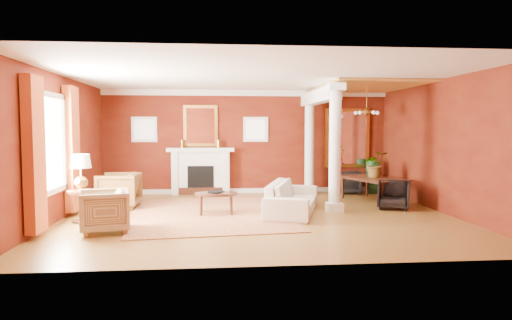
{
  "coord_description": "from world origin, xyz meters",
  "views": [
    {
      "loc": [
        -0.91,
        -9.41,
        1.83
      ],
      "look_at": [
        -0.03,
        0.34,
        1.15
      ],
      "focal_mm": 32.0,
      "sensor_mm": 36.0,
      "label": 1
    }
  ],
  "objects": [
    {
      "name": "coffee_table",
      "position": [
        -0.89,
        0.24,
        0.42
      ],
      "size": [
        0.91,
        0.91,
        0.46
      ],
      "rotation": [
        0.0,
        0.0,
        0.02
      ],
      "color": "black",
      "rests_on": "ground"
    },
    {
      "name": "armchair_leopard",
      "position": [
        -3.11,
        1.21,
        0.45
      ],
      "size": [
        0.86,
        0.91,
        0.9
      ],
      "primitive_type": "imported",
      "rotation": [
        0.0,
        0.0,
        -1.62
      ],
      "color": "black",
      "rests_on": "ground"
    },
    {
      "name": "column_back",
      "position": [
        1.7,
        3.0,
        1.43
      ],
      "size": [
        0.36,
        0.36,
        2.8
      ],
      "color": "white",
      "rests_on": "ground"
    },
    {
      "name": "green_urn",
      "position": [
        3.5,
        3.0,
        0.36
      ],
      "size": [
        0.39,
        0.39,
        0.93
      ],
      "color": "#14411F",
      "rests_on": "ground"
    },
    {
      "name": "base_trim",
      "position": [
        0.0,
        3.46,
        0.06
      ],
      "size": [
        8.0,
        0.08,
        0.12
      ],
      "primitive_type": "cube",
      "color": "white",
      "rests_on": "ground"
    },
    {
      "name": "column_front",
      "position": [
        1.7,
        0.3,
        1.43
      ],
      "size": [
        0.36,
        0.36,
        2.8
      ],
      "color": "white",
      "rests_on": "ground"
    },
    {
      "name": "crown_trim",
      "position": [
        0.0,
        3.46,
        2.82
      ],
      "size": [
        8.0,
        0.08,
        0.16
      ],
      "primitive_type": "cube",
      "color": "white",
      "rests_on": "room_shell"
    },
    {
      "name": "room_shell",
      "position": [
        0.0,
        0.0,
        2.02
      ],
      "size": [
        8.04,
        7.04,
        2.92
      ],
      "color": "#62210D",
      "rests_on": "ground"
    },
    {
      "name": "dining_chair_far",
      "position": [
        2.78,
        3.0,
        0.36
      ],
      "size": [
        0.76,
        0.72,
        0.72
      ],
      "primitive_type": "imported",
      "rotation": [
        0.0,
        0.0,
        3.03
      ],
      "color": "black",
      "rests_on": "ground"
    },
    {
      "name": "fireplace",
      "position": [
        -1.3,
        3.32,
        0.65
      ],
      "size": [
        1.85,
        0.42,
        1.29
      ],
      "color": "white",
      "rests_on": "ground"
    },
    {
      "name": "side_table",
      "position": [
        -3.5,
        -0.33,
        0.87
      ],
      "size": [
        0.53,
        0.53,
        1.33
      ],
      "rotation": [
        0.0,
        0.0,
        0.35
      ],
      "color": "black",
      "rests_on": "ground"
    },
    {
      "name": "dining_table",
      "position": [
        3.09,
        1.62,
        0.48
      ],
      "size": [
        1.13,
        1.82,
        0.96
      ],
      "primitive_type": "imported",
      "rotation": [
        0.0,
        0.0,
        1.9
      ],
      "color": "black",
      "rests_on": "ground"
    },
    {
      "name": "potted_plant",
      "position": [
        3.1,
        1.64,
        1.21
      ],
      "size": [
        0.64,
        0.7,
        0.51
      ],
      "primitive_type": "imported",
      "rotation": [
        0.0,
        0.0,
        -0.09
      ],
      "color": "#26591E",
      "rests_on": "dining_table"
    },
    {
      "name": "armchair_stripe",
      "position": [
        -2.86,
        -1.26,
        0.42
      ],
      "size": [
        0.93,
        0.97,
        0.83
      ],
      "primitive_type": "imported",
      "rotation": [
        0.0,
        0.0,
        -1.33
      ],
      "color": "tan",
      "rests_on": "ground"
    },
    {
      "name": "sofa",
      "position": [
        0.76,
        0.24,
        0.45
      ],
      "size": [
        1.33,
        2.42,
        0.91
      ],
      "primitive_type": "imported",
      "rotation": [
        0.0,
        0.0,
        1.27
      ],
      "color": "#F1E2CB",
      "rests_on": "ground"
    },
    {
      "name": "ground",
      "position": [
        0.0,
        0.0,
        0.0
      ],
      "size": [
        8.0,
        8.0,
        0.0
      ],
      "primitive_type": "plane",
      "color": "brown",
      "rests_on": "ground"
    },
    {
      "name": "overmantel_mirror",
      "position": [
        -1.3,
        3.45,
        1.9
      ],
      "size": [
        0.95,
        0.07,
        1.15
      ],
      "color": "gold",
      "rests_on": "fireplace"
    },
    {
      "name": "amber_ceiling",
      "position": [
        2.85,
        1.75,
        2.87
      ],
      "size": [
        2.3,
        3.4,
        0.04
      ],
      "primitive_type": "cube",
      "color": "gold",
      "rests_on": "room_shell"
    },
    {
      "name": "flank_window_left",
      "position": [
        -2.85,
        3.46,
        1.8
      ],
      "size": [
        0.7,
        0.07,
        0.7
      ],
      "color": "white",
      "rests_on": "room_shell"
    },
    {
      "name": "coffee_book",
      "position": [
        -0.89,
        0.18,
        0.58
      ],
      "size": [
        0.16,
        0.07,
        0.23
      ],
      "primitive_type": "imported",
      "rotation": [
        0.0,
        0.0,
        0.3
      ],
      "color": "black",
      "rests_on": "coffee_table"
    },
    {
      "name": "dining_chair_near",
      "position": [
        3.13,
        0.52,
        0.35
      ],
      "size": [
        0.89,
        0.86,
        0.71
      ],
      "primitive_type": "imported",
      "rotation": [
        0.0,
        0.0,
        -0.42
      ],
      "color": "black",
      "rests_on": "ground"
    },
    {
      "name": "left_window",
      "position": [
        -3.89,
        -0.6,
        1.42
      ],
      "size": [
        0.21,
        2.55,
        2.6
      ],
      "color": "white",
      "rests_on": "room_shell"
    },
    {
      "name": "header_beam",
      "position": [
        1.7,
        1.9,
        2.62
      ],
      "size": [
        0.3,
        3.2,
        0.32
      ],
      "primitive_type": "cube",
      "color": "white",
      "rests_on": "column_front"
    },
    {
      "name": "chandelier",
      "position": [
        2.9,
        1.8,
        2.25
      ],
      "size": [
        0.6,
        0.62,
        0.75
      ],
      "color": "#AC8436",
      "rests_on": "room_shell"
    },
    {
      "name": "rug",
      "position": [
        -1.04,
        0.35,
        0.01
      ],
      "size": [
        3.63,
        4.59,
        0.02
      ],
      "primitive_type": "cube",
      "rotation": [
        0.0,
        0.0,
        0.1
      ],
      "color": "maroon",
      "rests_on": "ground"
    },
    {
      "name": "flank_window_right",
      "position": [
        0.25,
        3.46,
        1.8
      ],
      "size": [
        0.7,
        0.07,
        0.7
      ],
      "color": "white",
      "rests_on": "room_shell"
    },
    {
      "name": "dining_mirror",
      "position": [
        2.9,
        3.45,
        1.55
      ],
      "size": [
        1.3,
        0.07,
        1.7
      ],
      "color": "gold",
      "rests_on": "room_shell"
    }
  ]
}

